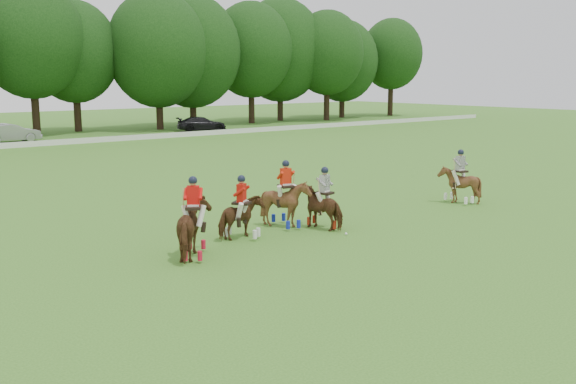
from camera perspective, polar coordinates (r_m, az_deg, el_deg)
ground at (r=18.52m, az=5.43°, el=-6.46°), size 180.00×180.00×0.00m
car_mid at (r=57.39m, az=-23.47°, el=4.83°), size 4.82×2.05×1.55m
car_right at (r=64.61m, az=-7.68°, el=6.02°), size 5.22×3.39×1.41m
polo_red_a at (r=19.18m, az=-8.35°, el=-3.18°), size 1.97×2.23×2.44m
polo_red_b at (r=21.23m, az=-4.13°, el=-2.22°), size 1.82×1.77×2.13m
polo_red_c at (r=22.80m, az=-0.20°, el=-0.98°), size 1.70×1.83×2.40m
polo_stripe_a at (r=22.69m, az=3.25°, el=-1.30°), size 1.22×1.88×2.19m
polo_stripe_b at (r=28.12m, az=14.99°, el=0.69°), size 1.44×1.58×2.29m
polo_ball at (r=21.89m, az=5.18°, el=-3.72°), size 0.09×0.09×0.09m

